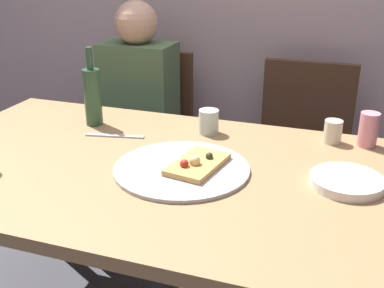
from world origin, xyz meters
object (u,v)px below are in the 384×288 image
(tumbler_near, at_px, (333,132))
(guest_in_sweater, at_px, (132,113))
(pizza_tray, at_px, (182,169))
(table_knife, at_px, (115,136))
(dining_table, at_px, (146,184))
(wine_bottle, at_px, (93,95))
(tumbler_far, at_px, (209,122))
(plate_stack, at_px, (347,181))
(pizza_slice_last, at_px, (197,164))
(chair_left, at_px, (146,127))
(soda_can, at_px, (368,130))
(chair_right, at_px, (302,146))

(tumbler_near, bearing_deg, guest_in_sweater, 160.03)
(pizza_tray, distance_m, table_knife, 0.38)
(dining_table, bearing_deg, guest_in_sweater, 118.79)
(wine_bottle, relative_size, tumbler_far, 3.36)
(wine_bottle, height_order, plate_stack, wine_bottle)
(pizza_tray, distance_m, pizza_slice_last, 0.05)
(tumbler_far, xyz_separation_m, plate_stack, (0.51, -0.28, -0.03))
(table_knife, bearing_deg, chair_left, -85.25)
(pizza_slice_last, relative_size, guest_in_sweater, 0.20)
(tumbler_far, bearing_deg, soda_can, 6.27)
(tumbler_far, height_order, guest_in_sweater, guest_in_sweater)
(pizza_slice_last, bearing_deg, guest_in_sweater, 128.62)
(pizza_slice_last, relative_size, chair_left, 0.27)
(pizza_slice_last, xyz_separation_m, table_knife, (-0.38, 0.17, -0.02))
(dining_table, xyz_separation_m, pizza_slice_last, (0.18, 0.01, 0.10))
(pizza_slice_last, height_order, table_knife, pizza_slice_last)
(dining_table, bearing_deg, wine_bottle, 141.09)
(tumbler_near, bearing_deg, tumbler_far, -172.99)
(plate_stack, height_order, chair_left, chair_left)
(wine_bottle, xyz_separation_m, tumbler_far, (0.45, 0.05, -0.07))
(pizza_tray, height_order, tumbler_far, tumbler_far)
(tumbler_near, bearing_deg, chair_left, 152.50)
(guest_in_sweater, bearing_deg, pizza_tray, 125.75)
(plate_stack, bearing_deg, pizza_slice_last, -174.26)
(pizza_slice_last, xyz_separation_m, tumbler_far, (-0.06, 0.32, 0.02))
(soda_can, relative_size, chair_left, 0.14)
(tumbler_near, distance_m, soda_can, 0.12)
(dining_table, relative_size, chair_left, 1.77)
(tumbler_far, height_order, table_knife, tumbler_far)
(wine_bottle, height_order, chair_left, wine_bottle)
(wine_bottle, xyz_separation_m, guest_in_sweater, (-0.06, 0.46, -0.23))
(plate_stack, distance_m, table_knife, 0.84)
(plate_stack, bearing_deg, pizza_tray, -173.08)
(pizza_slice_last, bearing_deg, tumbler_far, 100.86)
(wine_bottle, xyz_separation_m, table_knife, (0.14, -0.09, -0.12))
(pizza_slice_last, height_order, soda_can, soda_can)
(dining_table, relative_size, wine_bottle, 5.22)
(tumbler_near, bearing_deg, plate_stack, -79.26)
(dining_table, distance_m, table_knife, 0.28)
(wine_bottle, bearing_deg, chair_left, 95.98)
(dining_table, bearing_deg, chair_right, 64.78)
(tumbler_far, height_order, chair_right, chair_right)
(pizza_tray, relative_size, soda_can, 3.51)
(soda_can, xyz_separation_m, chair_left, (-1.08, 0.49, -0.30))
(table_knife, relative_size, chair_left, 0.24)
(tumbler_near, xyz_separation_m, table_knife, (-0.76, -0.20, -0.04))
(chair_right, bearing_deg, wine_bottle, 38.98)
(wine_bottle, height_order, tumbler_far, wine_bottle)
(soda_can, height_order, chair_left, chair_left)
(wine_bottle, relative_size, plate_stack, 1.42)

